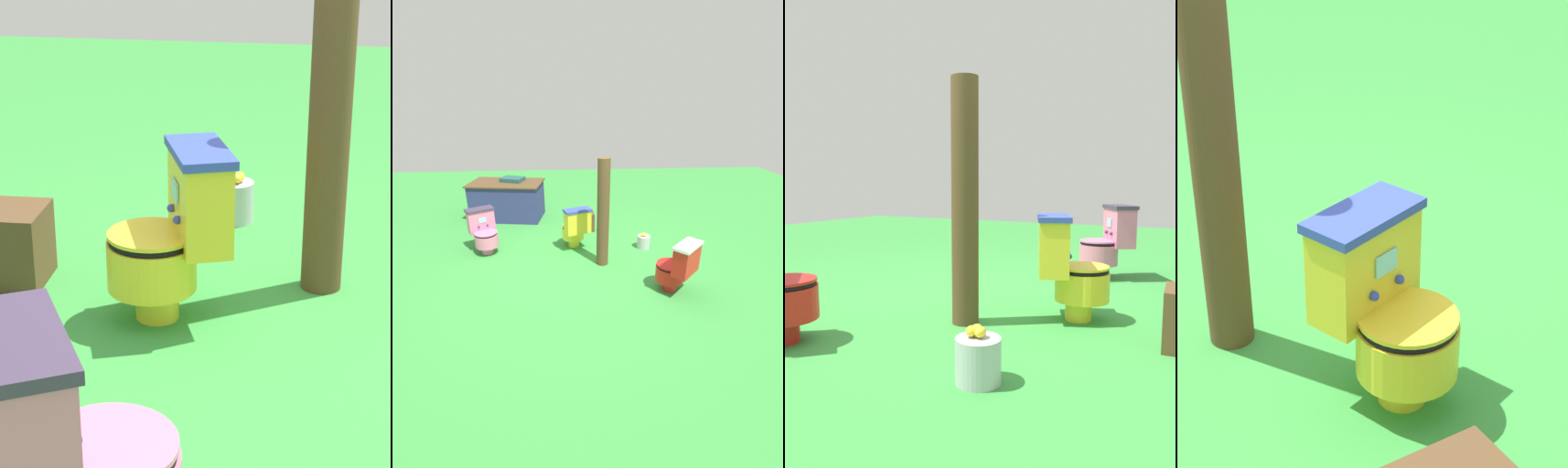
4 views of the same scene
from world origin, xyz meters
The scene contains 8 objects.
ground centered at (0.00, 0.00, 0.00)m, with size 14.00×14.00×0.00m, color green.
toilet_red centered at (1.23, -0.80, 0.37)m, with size 0.63×0.63×0.73m.
toilet_pink centered at (-1.52, 0.58, 0.37)m, with size 0.59×0.63×0.73m.
toilet_yellow centered at (-0.03, 0.62, 0.37)m, with size 0.55×0.60×0.73m.
vendor_table centered at (-1.39, 2.21, 0.39)m, with size 1.57×1.06×0.85m.
wooden_post centered at (0.37, 0.03, 0.81)m, with size 0.18×0.18×1.62m, color brown.
small_crate centered at (0.19, 1.43, 0.17)m, with size 0.33×0.33×0.35m, color brown.
lemon_bucket centered at (1.13, 0.53, 0.12)m, with size 0.22×0.22×0.28m.
Camera 2 is at (-0.17, -4.24, 2.36)m, focal length 24.05 mm.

